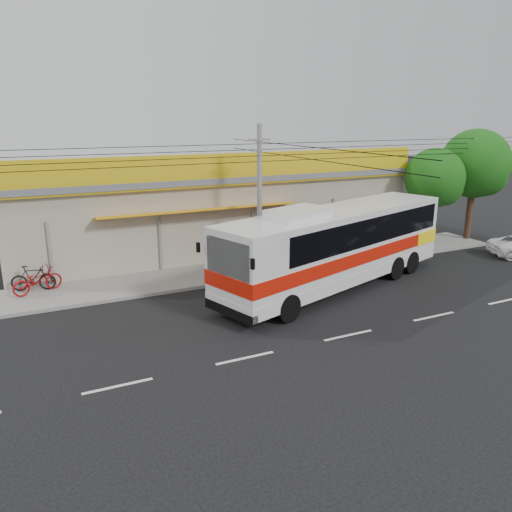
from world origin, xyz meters
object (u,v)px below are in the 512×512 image
at_px(coach_bus, 340,241).
at_px(motorbike_dark, 33,278).
at_px(utility_pole, 259,152).
at_px(tree_near, 436,180).
at_px(motorbike_red, 37,280).
at_px(tree_far, 477,166).

bearing_deg(coach_bus, motorbike_dark, 140.82).
height_order(utility_pole, tree_near, utility_pole).
xyz_separation_m(motorbike_red, motorbike_dark, (-0.15, 0.38, 0.00)).
bearing_deg(coach_bus, utility_pole, 110.77).
relative_size(coach_bus, motorbike_red, 6.10).
xyz_separation_m(motorbike_red, utility_pole, (9.88, -1.37, 5.18)).
height_order(utility_pole, tree_far, utility_pole).
xyz_separation_m(motorbike_red, tree_far, (24.66, -0.75, 3.87)).
relative_size(coach_bus, motorbike_dark, 6.92).
bearing_deg(utility_pole, tree_near, 4.56).
distance_m(motorbike_red, tree_far, 24.97).
bearing_deg(motorbike_red, utility_pole, -119.32).
bearing_deg(utility_pole, tree_far, 2.42).
relative_size(motorbike_red, motorbike_dark, 1.13).
xyz_separation_m(motorbike_dark, tree_near, (21.99, -0.79, 3.15)).
bearing_deg(tree_far, tree_near, 173.31).
bearing_deg(motorbike_red, tree_near, -112.51).
xyz_separation_m(tree_near, tree_far, (2.81, -0.33, 0.71)).
distance_m(coach_bus, motorbike_dark, 13.50).
xyz_separation_m(utility_pole, tree_near, (11.96, 0.96, -2.02)).
height_order(motorbike_dark, tree_near, tree_near).
height_order(motorbike_red, utility_pole, utility_pole).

